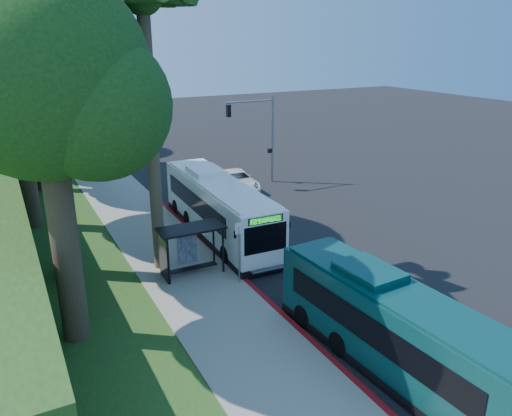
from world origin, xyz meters
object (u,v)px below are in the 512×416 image
white_bus (218,206)px  teal_bus (402,333)px  pickup (237,181)px  bus_shelter (186,242)px

white_bus → teal_bus: bearing=-86.9°
teal_bus → pickup: 23.16m
teal_bus → pickup: size_ratio=2.11×
white_bus → pickup: 9.19m
pickup → teal_bus: bearing=-94.7°
bus_shelter → pickup: (8.44, 11.99, -1.05)m
white_bus → pickup: (4.88, 7.72, -1.03)m
bus_shelter → teal_bus: (3.96, -10.71, -0.15)m
bus_shelter → teal_bus: size_ratio=0.28×
bus_shelter → pickup: size_ratio=0.59×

